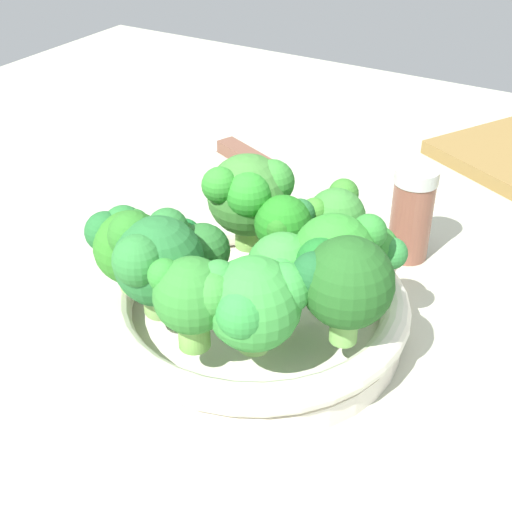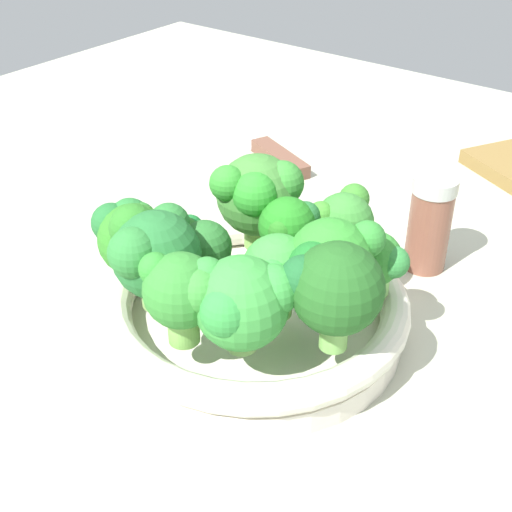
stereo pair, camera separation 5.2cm
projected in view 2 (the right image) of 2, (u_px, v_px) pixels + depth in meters
ground_plane at (225, 323)px, 58.73cm from camera, size 130.00×130.00×2.50cm
bowl at (256, 311)px, 54.51cm from camera, size 23.37×23.37×4.16cm
broccoli_floret_0 at (256, 193)px, 55.93cm from camera, size 7.07×7.16×8.01cm
broccoli_floret_1 at (331, 286)px, 45.52cm from camera, size 6.99×6.18×7.83cm
broccoli_floret_2 at (240, 302)px, 45.57cm from camera, size 6.91×6.69×6.82cm
broccoli_floret_3 at (198, 245)px, 53.25cm from camera, size 4.57×4.09×5.07cm
broccoli_floret_4 at (334, 259)px, 48.53cm from camera, size 5.93×6.69×7.54cm
broccoli_floret_5 at (376, 261)px, 51.64cm from camera, size 5.23×4.05×4.98cm
broccoli_floret_6 at (182, 290)px, 46.18cm from camera, size 5.42×5.12×6.71cm
broccoli_floret_7 at (343, 222)px, 55.24cm from camera, size 4.74×5.75×5.84cm
broccoli_floret_8 at (288, 227)px, 53.39cm from camera, size 4.65×4.73×6.38cm
broccoli_floret_9 at (131, 234)px, 53.02cm from camera, size 6.41×5.45×6.26cm
broccoli_floret_10 at (279, 271)px, 48.91cm from camera, size 5.20×5.59×6.31cm
broccoli_floret_11 at (152, 251)px, 49.66cm from camera, size 7.24×7.73×7.40cm
knife at (259, 145)px, 84.78cm from camera, size 25.40×12.66×1.50cm
pepper_shaker at (430, 223)px, 61.32cm from camera, size 3.85×3.85×8.75cm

